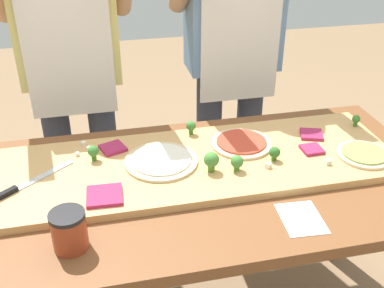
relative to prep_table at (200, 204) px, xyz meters
name	(u,v)px	position (x,y,z in m)	size (l,w,h in m)	color
prep_table	(200,204)	(0.00, 0.00, 0.00)	(1.61, 0.81, 0.78)	brown
cutting_board	(197,164)	(0.00, 0.07, 0.12)	(1.39, 0.46, 0.03)	tan
chefs_knife	(18,188)	(-0.58, 0.03, 0.14)	(0.26, 0.21, 0.02)	#B7BABF
pizza_whole_white_garlic	(161,161)	(-0.12, 0.09, 0.14)	(0.25, 0.25, 0.02)	beige
pizza_whole_tomato_red	(241,143)	(0.19, 0.14, 0.14)	(0.22, 0.22, 0.02)	beige
pizza_whole_pesto_green	(364,154)	(0.58, -0.02, 0.14)	(0.19, 0.19, 0.02)	beige
pizza_slice_near_right	(113,148)	(-0.27, 0.21, 0.14)	(0.08, 0.08, 0.01)	#9E234C
pizza_slice_far_left	(312,149)	(0.42, 0.05, 0.14)	(0.07, 0.07, 0.01)	#9E234C
pizza_slice_center	(311,134)	(0.46, 0.15, 0.14)	(0.08, 0.08, 0.01)	#9E234C
pizza_slice_far_right	(105,196)	(-0.32, -0.07, 0.14)	(0.11, 0.11, 0.01)	#9E234C
broccoli_floret_center_right	(93,152)	(-0.34, 0.15, 0.17)	(0.04, 0.04, 0.06)	#3F7220
broccoli_floret_back_right	(211,160)	(0.04, 0.00, 0.17)	(0.05, 0.05, 0.07)	#487A23
broccoli_floret_center_left	(356,120)	(0.66, 0.18, 0.16)	(0.03, 0.03, 0.05)	#3F7220
broccoli_floret_front_left	(275,153)	(0.26, 0.02, 0.16)	(0.04, 0.04, 0.05)	#366618
broccoli_floret_front_mid	(237,162)	(0.12, -0.01, 0.16)	(0.04, 0.04, 0.06)	#487A23
broccoli_floret_back_mid	(191,127)	(0.02, 0.26, 0.16)	(0.04, 0.04, 0.05)	#3F7220
cheese_crumble_a	(328,162)	(0.43, -0.04, 0.14)	(0.02, 0.02, 0.02)	silver
cheese_crumble_b	(268,165)	(0.23, -0.02, 0.14)	(0.02, 0.02, 0.02)	silver
cheese_crumble_c	(90,148)	(-0.35, 0.22, 0.14)	(0.02, 0.02, 0.02)	white
cheese_crumble_d	(84,144)	(-0.37, 0.26, 0.14)	(0.01, 0.01, 0.01)	white
cheese_crumble_e	(77,154)	(-0.39, 0.19, 0.14)	(0.01, 0.01, 0.01)	silver
sauce_jar	(69,231)	(-0.42, -0.24, 0.16)	(0.10, 0.10, 0.11)	#99381E
recipe_note	(301,218)	(0.24, -0.26, 0.11)	(0.12, 0.15, 0.00)	white
cook_left	(70,58)	(-0.40, 0.66, 0.32)	(0.54, 0.39, 1.67)	#333847
cook_right	(233,47)	(0.30, 0.66, 0.32)	(0.54, 0.39, 1.67)	#333847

